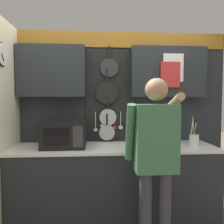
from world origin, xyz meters
TOP-DOWN VIEW (x-y plane):
  - ground_plane at (0.00, 0.00)m, footprint 14.00×14.00m
  - base_cabinet_counter at (0.00, -0.00)m, footprint 2.34×0.63m
  - back_wall_unit at (0.01, 0.28)m, footprint 2.91×0.23m
  - microwave at (-0.58, -0.00)m, footprint 0.49×0.39m
  - knife_block at (0.55, 0.00)m, footprint 0.13×0.16m
  - utensil_crock at (0.95, 0.00)m, footprint 0.11×0.11m
  - person at (0.33, -0.55)m, footprint 0.54×0.64m

SIDE VIEW (x-z plane):
  - ground_plane at x=0.00m, z-range 0.00..0.00m
  - base_cabinet_counter at x=0.00m, z-range 0.00..0.93m
  - person at x=0.33m, z-range 0.16..1.83m
  - utensil_crock at x=0.95m, z-range 0.84..1.18m
  - knife_block at x=0.55m, z-range 0.90..1.19m
  - microwave at x=-0.58m, z-range 0.93..1.24m
  - back_wall_unit at x=0.01m, z-range 0.28..2.61m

